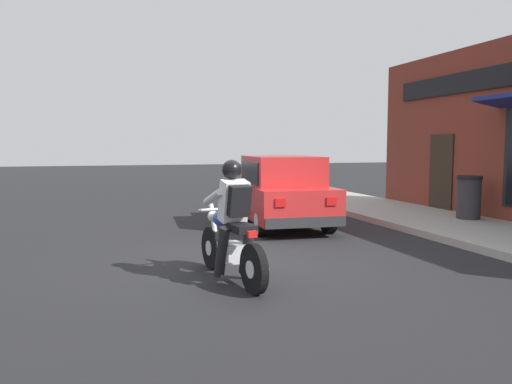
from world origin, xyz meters
name	(u,v)px	position (x,y,z in m)	size (l,w,h in m)	color
ground_plane	(250,261)	(0.00, 0.00, 0.00)	(80.00, 80.00, 0.00)	black
sidewalk_curb	(414,217)	(5.10, 3.00, 0.07)	(2.60, 22.00, 0.14)	#9E9B93
motorcycle_with_rider	(232,231)	(-0.56, -0.99, 0.68)	(0.66, 2.01, 1.62)	black
car_hatchback	(280,192)	(1.63, 3.09, 0.77)	(1.90, 3.89, 1.57)	black
trash_bin	(469,197)	(5.80, 1.97, 0.64)	(0.56, 0.56, 0.98)	#2D2D33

